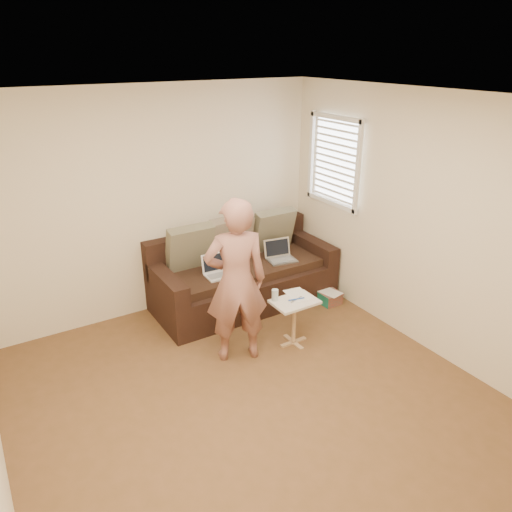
% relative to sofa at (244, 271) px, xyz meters
% --- Properties ---
extents(floor, '(4.50, 4.50, 0.00)m').
position_rel_sofa_xyz_m(floor, '(-0.86, -1.77, -0.42)').
color(floor, brown).
rests_on(floor, ground).
extents(ceiling, '(4.50, 4.50, 0.00)m').
position_rel_sofa_xyz_m(ceiling, '(-0.86, -1.77, 2.18)').
color(ceiling, white).
rests_on(ceiling, wall_back).
extents(wall_back, '(4.00, 0.00, 4.00)m').
position_rel_sofa_xyz_m(wall_back, '(-0.86, 0.48, 0.87)').
color(wall_back, beige).
rests_on(wall_back, ground).
extents(wall_right, '(0.00, 4.50, 4.50)m').
position_rel_sofa_xyz_m(wall_right, '(1.14, -1.77, 0.87)').
color(wall_right, beige).
rests_on(wall_right, ground).
extents(window_blinds, '(0.12, 0.88, 1.08)m').
position_rel_sofa_xyz_m(window_blinds, '(1.09, -0.27, 1.28)').
color(window_blinds, white).
rests_on(window_blinds, wall_right).
extents(sofa, '(2.20, 0.95, 0.85)m').
position_rel_sofa_xyz_m(sofa, '(0.00, 0.00, 0.00)').
color(sofa, black).
rests_on(sofa, ground).
extents(pillow_left, '(0.55, 0.29, 0.57)m').
position_rel_sofa_xyz_m(pillow_left, '(-0.60, 0.22, 0.37)').
color(pillow_left, '#6D6750').
rests_on(pillow_left, sofa).
extents(pillow_mid, '(0.55, 0.27, 0.57)m').
position_rel_sofa_xyz_m(pillow_mid, '(-0.05, 0.24, 0.37)').
color(pillow_mid, '#6B5E4D').
rests_on(pillow_mid, sofa).
extents(pillow_right, '(0.55, 0.28, 0.57)m').
position_rel_sofa_xyz_m(pillow_right, '(0.55, 0.20, 0.37)').
color(pillow_right, '#6D6750').
rests_on(pillow_right, sofa).
extents(laptop_silver, '(0.38, 0.30, 0.23)m').
position_rel_sofa_xyz_m(laptop_silver, '(0.45, -0.16, 0.10)').
color(laptop_silver, '#B7BABC').
rests_on(laptop_silver, sofa).
extents(laptop_white, '(0.35, 0.26, 0.25)m').
position_rel_sofa_xyz_m(laptop_white, '(-0.40, -0.14, 0.10)').
color(laptop_white, white).
rests_on(laptop_white, sofa).
extents(person, '(0.72, 0.59, 1.70)m').
position_rel_sofa_xyz_m(person, '(-0.64, -0.95, 0.42)').
color(person, '#9E5658').
rests_on(person, ground).
extents(side_table, '(0.47, 0.33, 0.51)m').
position_rel_sofa_xyz_m(side_table, '(-0.01, -1.06, -0.17)').
color(side_table, silver).
rests_on(side_table, ground).
extents(drinking_glass, '(0.07, 0.07, 0.12)m').
position_rel_sofa_xyz_m(drinking_glass, '(-0.18, -0.94, 0.15)').
color(drinking_glass, silver).
rests_on(drinking_glass, side_table).
extents(scissors, '(0.20, 0.14, 0.02)m').
position_rel_sofa_xyz_m(scissors, '(0.01, -1.06, 0.10)').
color(scissors, silver).
rests_on(scissors, side_table).
extents(paper_on_table, '(0.25, 0.33, 0.00)m').
position_rel_sofa_xyz_m(paper_on_table, '(0.09, -0.97, 0.09)').
color(paper_on_table, white).
rests_on(paper_on_table, side_table).
extents(striped_box, '(0.25, 0.25, 0.16)m').
position_rel_sofa_xyz_m(striped_box, '(0.89, -0.58, -0.35)').
color(striped_box, red).
rests_on(striped_box, ground).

